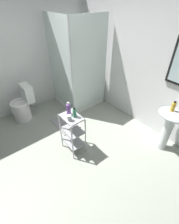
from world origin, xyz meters
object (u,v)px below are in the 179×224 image
object	(u,v)px
pedestal_sink	(170,123)
conditioner_bottle_purple	(69,109)
storage_cart	(73,131)
shower_stall	(77,87)
body_wash_bottle_green	(75,113)
rinse_cup	(69,118)
hand_soap_bottle	(173,107)
bath_mat	(65,124)
toilet	(23,106)

from	to	relation	value
pedestal_sink	conditioner_bottle_purple	world-z (taller)	conditioner_bottle_purple
storage_cart	conditioner_bottle_purple	world-z (taller)	conditioner_bottle_purple
shower_stall	pedestal_sink	bearing A→B (deg)	9.00
conditioner_bottle_purple	storage_cart	bearing A→B (deg)	-3.93
shower_stall	body_wash_bottle_green	xyz separation A→B (m)	(1.20, -0.89, 0.35)
pedestal_sink	rinse_cup	size ratio (longest dim) A/B	8.43
conditioner_bottle_purple	pedestal_sink	bearing A→B (deg)	50.45
hand_soap_bottle	bath_mat	size ratio (longest dim) A/B	0.29
shower_stall	hand_soap_bottle	distance (m)	2.17
body_wash_bottle_green	bath_mat	distance (m)	1.09
body_wash_bottle_green	conditioner_bottle_purple	xyz separation A→B (m)	(-0.11, -0.04, 0.03)
conditioner_bottle_purple	bath_mat	xyz separation A→B (m)	(-0.61, 0.23, -0.83)
body_wash_bottle_green	toilet	bearing A→B (deg)	-165.47
hand_soap_bottle	conditioner_bottle_purple	bearing A→B (deg)	-128.73
conditioner_bottle_purple	rinse_cup	xyz separation A→B (m)	(0.13, -0.08, -0.05)
storage_cart	body_wash_bottle_green	size ratio (longest dim) A/B	4.40
pedestal_sink	rinse_cup	xyz separation A→B (m)	(-0.91, -1.34, 0.21)
toilet	bath_mat	distance (m)	0.99
rinse_cup	bath_mat	world-z (taller)	rinse_cup
shower_stall	storage_cart	xyz separation A→B (m)	(1.17, -0.93, -0.03)
shower_stall	bath_mat	distance (m)	0.96
body_wash_bottle_green	bath_mat	xyz separation A→B (m)	(-0.71, 0.19, -0.80)
conditioner_bottle_purple	bath_mat	size ratio (longest dim) A/B	0.37
shower_stall	toilet	distance (m)	1.30
pedestal_sink	body_wash_bottle_green	bearing A→B (deg)	-127.32
pedestal_sink	toilet	size ratio (longest dim) A/B	1.07
toilet	bath_mat	xyz separation A→B (m)	(0.75, 0.57, -0.31)
body_wash_bottle_green	rinse_cup	size ratio (longest dim) A/B	1.75
shower_stall	bath_mat	world-z (taller)	shower_stall
shower_stall	conditioner_bottle_purple	xyz separation A→B (m)	(1.10, -0.92, 0.38)
body_wash_bottle_green	conditioner_bottle_purple	bearing A→B (deg)	-161.56
storage_cart	bath_mat	bearing A→B (deg)	160.90
toilet	conditioner_bottle_purple	xyz separation A→B (m)	(1.36, 0.34, 0.53)
toilet	bath_mat	size ratio (longest dim) A/B	1.27
body_wash_bottle_green	conditioner_bottle_purple	distance (m)	0.12
pedestal_sink	bath_mat	xyz separation A→B (m)	(-1.65, -1.03, -0.57)
shower_stall	toilet	bearing A→B (deg)	-101.73
toilet	body_wash_bottle_green	xyz separation A→B (m)	(1.47, 0.38, 0.50)
toilet	body_wash_bottle_green	distance (m)	1.59
storage_cart	rinse_cup	world-z (taller)	rinse_cup
toilet	bath_mat	bearing A→B (deg)	37.41
pedestal_sink	body_wash_bottle_green	xyz separation A→B (m)	(-0.93, -1.23, 0.23)
toilet	hand_soap_bottle	world-z (taller)	hand_soap_bottle
shower_stall	storage_cart	size ratio (longest dim) A/B	2.70
storage_cart	conditioner_bottle_purple	size ratio (longest dim) A/B	3.29
bath_mat	pedestal_sink	bearing A→B (deg)	32.01
bath_mat	shower_stall	bearing A→B (deg)	125.20
hand_soap_bottle	body_wash_bottle_green	distance (m)	1.51
conditioner_bottle_purple	shower_stall	bearing A→B (deg)	139.88
conditioner_bottle_purple	body_wash_bottle_green	bearing A→B (deg)	18.44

